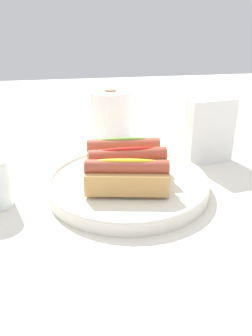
{
  "coord_description": "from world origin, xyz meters",
  "views": [
    {
      "loc": [
        -0.1,
        -0.61,
        0.34
      ],
      "look_at": [
        -0.0,
        0.0,
        0.05
      ],
      "focal_mm": 37.52,
      "sensor_mm": 36.0,
      "label": 1
    }
  ],
  "objects_px": {
    "paper_towel_roll": "(111,114)",
    "napkin_box": "(209,131)",
    "hotdog_front": "(127,177)",
    "hotdog_back": "(126,164)",
    "hotdog_side": "(125,153)",
    "serving_bowl": "(126,183)"
  },
  "relations": [
    {
      "from": "hotdog_front",
      "to": "hotdog_side",
      "type": "xyz_separation_m",
      "value": [
        0.01,
        0.11,
        0.0
      ]
    },
    {
      "from": "serving_bowl",
      "to": "napkin_box",
      "type": "height_order",
      "value": "napkin_box"
    },
    {
      "from": "hotdog_back",
      "to": "hotdog_side",
      "type": "bearing_deg",
      "value": 82.38
    },
    {
      "from": "hotdog_side",
      "to": "paper_towel_roll",
      "type": "distance_m",
      "value": 0.26
    },
    {
      "from": "paper_towel_roll",
      "to": "hotdog_side",
      "type": "bearing_deg",
      "value": -90.32
    },
    {
      "from": "paper_towel_roll",
      "to": "napkin_box",
      "type": "height_order",
      "value": "napkin_box"
    },
    {
      "from": "hotdog_back",
      "to": "napkin_box",
      "type": "relative_size",
      "value": 1.01
    },
    {
      "from": "hotdog_front",
      "to": "hotdog_side",
      "type": "bearing_deg",
      "value": 82.38
    },
    {
      "from": "hotdog_front",
      "to": "napkin_box",
      "type": "height_order",
      "value": "napkin_box"
    },
    {
      "from": "napkin_box",
      "to": "serving_bowl",
      "type": "bearing_deg",
      "value": -159.4
    },
    {
      "from": "serving_bowl",
      "to": "hotdog_back",
      "type": "distance_m",
      "value": 0.04
    },
    {
      "from": "hotdog_front",
      "to": "hotdog_back",
      "type": "relative_size",
      "value": 1.03
    },
    {
      "from": "hotdog_front",
      "to": "hotdog_back",
      "type": "distance_m",
      "value": 0.06
    },
    {
      "from": "hotdog_back",
      "to": "serving_bowl",
      "type": "bearing_deg",
      "value": 97.59
    },
    {
      "from": "hotdog_front",
      "to": "hotdog_back",
      "type": "bearing_deg",
      "value": 82.38
    },
    {
      "from": "hotdog_back",
      "to": "hotdog_side",
      "type": "distance_m",
      "value": 0.06
    },
    {
      "from": "hotdog_front",
      "to": "paper_towel_roll",
      "type": "height_order",
      "value": "paper_towel_roll"
    },
    {
      "from": "hotdog_front",
      "to": "hotdog_side",
      "type": "relative_size",
      "value": 1.02
    },
    {
      "from": "hotdog_back",
      "to": "hotdog_side",
      "type": "relative_size",
      "value": 0.99
    },
    {
      "from": "hotdog_side",
      "to": "paper_towel_roll",
      "type": "relative_size",
      "value": 1.14
    },
    {
      "from": "paper_towel_roll",
      "to": "hotdog_front",
      "type": "bearing_deg",
      "value": -92.46
    },
    {
      "from": "serving_bowl",
      "to": "hotdog_front",
      "type": "xyz_separation_m",
      "value": [
        -0.01,
        -0.05,
        0.04
      ]
    }
  ]
}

